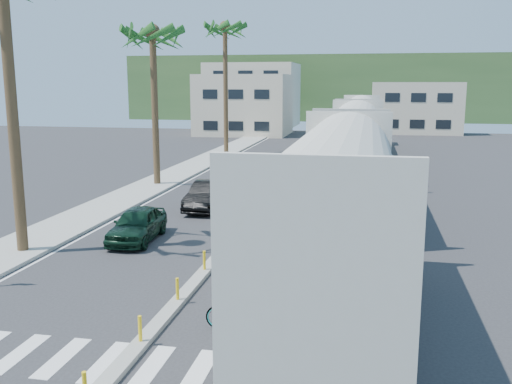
% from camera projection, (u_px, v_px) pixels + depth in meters
% --- Properties ---
extents(ground, '(140.00, 140.00, 0.00)m').
position_uv_depth(ground, '(155.00, 330.00, 16.02)').
color(ground, '#28282B').
rests_on(ground, ground).
extents(sidewalk, '(3.00, 90.00, 0.15)m').
position_uv_depth(sidewalk, '(170.00, 177.00, 41.72)').
color(sidewalk, gray).
rests_on(sidewalk, ground).
extents(rails, '(1.56, 100.00, 0.06)m').
position_uv_depth(rails, '(357.00, 177.00, 42.04)').
color(rails, black).
rests_on(rails, ground).
extents(median, '(0.45, 60.00, 0.85)m').
position_uv_depth(median, '(272.00, 194.00, 35.23)').
color(median, gray).
rests_on(median, ground).
extents(crosswalk, '(14.00, 2.20, 0.01)m').
position_uv_depth(crosswalk, '(125.00, 364.00, 14.09)').
color(crosswalk, silver).
rests_on(crosswalk, ground).
extents(lane_markings, '(9.42, 90.00, 0.01)m').
position_uv_depth(lane_markings, '(254.00, 181.00, 40.52)').
color(lane_markings, silver).
rests_on(lane_markings, ground).
extents(freight_train, '(3.00, 60.94, 5.85)m').
position_uv_depth(freight_train, '(356.00, 149.00, 34.62)').
color(freight_train, beige).
rests_on(freight_train, ground).
extents(palm_trees, '(3.50, 37.20, 13.75)m').
position_uv_depth(palm_trees, '(159.00, 22.00, 37.41)').
color(palm_trees, brown).
rests_on(palm_trees, ground).
extents(buildings, '(38.00, 27.00, 10.00)m').
position_uv_depth(buildings, '(288.00, 100.00, 85.47)').
color(buildings, beige).
rests_on(buildings, ground).
extents(hillside, '(80.00, 20.00, 12.00)m').
position_uv_depth(hillside, '(341.00, 88.00, 111.25)').
color(hillside, '#385628').
rests_on(hillside, ground).
extents(car_lead, '(2.28, 4.55, 1.48)m').
position_uv_depth(car_lead, '(137.00, 224.00, 25.06)').
color(car_lead, black).
rests_on(car_lead, ground).
extents(car_second, '(1.72, 4.72, 1.54)m').
position_uv_depth(car_second, '(208.00, 196.00, 31.30)').
color(car_second, black).
rests_on(car_second, ground).
extents(car_third, '(2.03, 4.55, 1.30)m').
position_uv_depth(car_third, '(228.00, 179.00, 37.60)').
color(car_third, black).
rests_on(car_third, ground).
extents(car_rear, '(2.94, 5.11, 1.33)m').
position_uv_depth(car_rear, '(246.00, 169.00, 41.54)').
color(car_rear, '#AFB1B4').
rests_on(car_rear, ground).
extents(cyclist, '(1.08, 2.17, 2.41)m').
position_uv_depth(cyclist, '(241.00, 303.00, 15.94)').
color(cyclist, '#9EA0A5').
rests_on(cyclist, ground).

